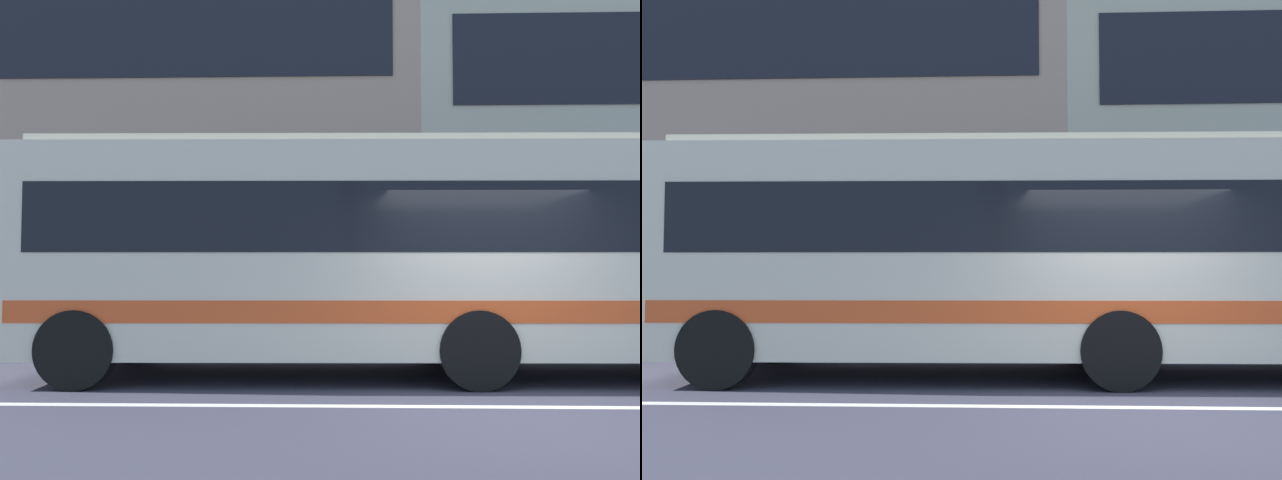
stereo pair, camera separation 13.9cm
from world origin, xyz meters
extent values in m
plane|color=#3A3947|center=(0.00, 0.00, 0.00)|extent=(160.00, 160.00, 0.00)
cube|color=silver|center=(0.00, 0.00, 0.00)|extent=(60.00, 0.16, 0.01)
cube|color=tan|center=(-8.86, 14.47, 6.87)|extent=(18.32, 10.10, 13.74)
cube|color=black|center=(-8.86, 9.40, 7.97)|extent=(16.85, 0.04, 2.75)
cube|color=beige|center=(-0.81, 2.14, 1.75)|extent=(10.82, 2.71, 2.80)
cube|color=black|center=(-0.81, 2.14, 2.17)|extent=(10.17, 2.72, 0.90)
cube|color=#DC5122|center=(-0.81, 2.14, 0.98)|extent=(10.60, 2.73, 0.28)
cube|color=beige|center=(-0.81, 2.14, 3.21)|extent=(10.38, 2.30, 0.12)
cube|color=black|center=(-6.21, 2.04, 2.17)|extent=(0.07, 2.11, 0.98)
cylinder|color=black|center=(-5.17, 0.91, 0.50)|extent=(1.00, 0.30, 1.00)
cylinder|color=black|center=(-5.22, 3.22, 0.50)|extent=(1.00, 0.30, 1.00)
cylinder|color=black|center=(-0.13, 1.00, 0.50)|extent=(1.00, 0.30, 1.00)
cylinder|color=black|center=(-0.17, 3.31, 0.50)|extent=(1.00, 0.30, 1.00)
camera|label=1|loc=(-1.89, -7.11, 1.48)|focal=35.99mm
camera|label=2|loc=(-1.75, -7.11, 1.48)|focal=35.99mm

